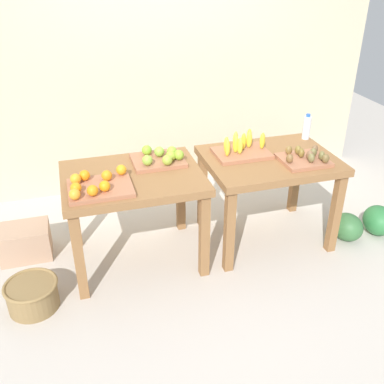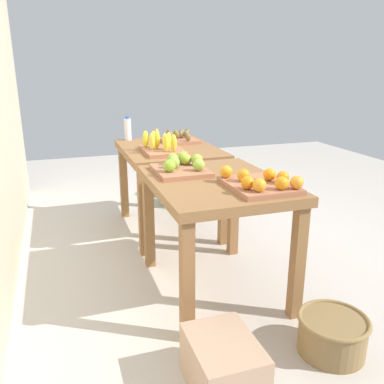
% 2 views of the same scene
% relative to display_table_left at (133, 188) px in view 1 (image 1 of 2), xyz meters
% --- Properties ---
extents(ground_plane, '(8.00, 8.00, 0.00)m').
position_rel_display_table_left_xyz_m(ground_plane, '(0.56, 0.00, -0.66)').
color(ground_plane, beige).
extents(back_wall, '(4.40, 0.12, 3.00)m').
position_rel_display_table_left_xyz_m(back_wall, '(0.56, 1.35, 0.84)').
color(back_wall, beige).
rests_on(back_wall, ground_plane).
extents(display_table_left, '(1.04, 0.80, 0.77)m').
position_rel_display_table_left_xyz_m(display_table_left, '(0.00, 0.00, 0.00)').
color(display_table_left, brown).
rests_on(display_table_left, ground_plane).
extents(display_table_right, '(1.04, 0.80, 0.77)m').
position_rel_display_table_left_xyz_m(display_table_right, '(1.12, 0.00, 0.00)').
color(display_table_right, brown).
rests_on(display_table_right, ground_plane).
extents(orange_bin, '(0.44, 0.36, 0.11)m').
position_rel_display_table_left_xyz_m(orange_bin, '(-0.27, -0.17, 0.15)').
color(orange_bin, '#A46849').
rests_on(orange_bin, display_table_left).
extents(apple_bin, '(0.41, 0.36, 0.11)m').
position_rel_display_table_left_xyz_m(apple_bin, '(0.25, 0.15, 0.15)').
color(apple_bin, '#A46849').
rests_on(apple_bin, display_table_left).
extents(banana_crate, '(0.44, 0.32, 0.17)m').
position_rel_display_table_left_xyz_m(banana_crate, '(0.92, 0.11, 0.16)').
color(banana_crate, '#A46849').
rests_on(banana_crate, display_table_right).
extents(kiwi_bin, '(0.36, 0.32, 0.10)m').
position_rel_display_table_left_xyz_m(kiwi_bin, '(1.34, -0.16, 0.15)').
color(kiwi_bin, '#A46849').
rests_on(kiwi_bin, display_table_right).
extents(water_bottle, '(0.07, 0.07, 0.23)m').
position_rel_display_table_left_xyz_m(water_bottle, '(1.59, 0.27, 0.22)').
color(water_bottle, silver).
rests_on(water_bottle, display_table_right).
extents(watermelon_pile, '(0.64, 0.36, 0.26)m').
position_rel_display_table_left_xyz_m(watermelon_pile, '(1.98, -0.24, -0.53)').
color(watermelon_pile, '#2B7139').
rests_on(watermelon_pile, ground_plane).
extents(wicker_basket, '(0.37, 0.37, 0.21)m').
position_rel_display_table_left_xyz_m(wicker_basket, '(-0.81, -0.35, -0.55)').
color(wicker_basket, olive).
rests_on(wicker_basket, ground_plane).
extents(cardboard_produce_box, '(0.40, 0.30, 0.27)m').
position_rel_display_table_left_xyz_m(cardboard_produce_box, '(-0.88, 0.30, -0.52)').
color(cardboard_produce_box, tan).
rests_on(cardboard_produce_box, ground_plane).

